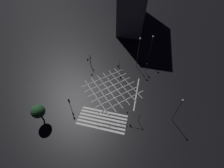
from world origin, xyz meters
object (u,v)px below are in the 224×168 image
object	(u,v)px
street_lamp_west	(139,46)
street_lamp_far	(179,108)
traffic_light_se_main	(132,114)
traffic_light_sw_main	(69,102)
traffic_light_nw_main	(90,59)
traffic_light_sw_cross	(69,102)
traffic_light_ne_cross	(147,66)
traffic_light_median_north	(119,65)
street_tree_near	(38,112)
street_lamp_east	(152,43)
traffic_light_nw_cross	(89,60)

from	to	relation	value
street_lamp_west	street_lamp_far	distance (m)	20.63
traffic_light_se_main	traffic_light_sw_main	bearing A→B (deg)	0.68
street_lamp_west	traffic_light_nw_main	bearing A→B (deg)	-167.16
traffic_light_sw_cross	street_lamp_west	xyz separation A→B (m)	(13.60, 20.35, 4.49)
traffic_light_ne_cross	traffic_light_median_north	bearing A→B (deg)	-80.00
traffic_light_se_main	street_tree_near	world-z (taller)	street_tree_near
street_lamp_west	traffic_light_sw_cross	bearing A→B (deg)	-123.75
traffic_light_median_north	traffic_light_ne_cross	distance (m)	8.36
traffic_light_nw_main	traffic_light_se_main	size ratio (longest dim) A/B	1.09
traffic_light_nw_main	street_lamp_far	size ratio (longest dim) A/B	0.48
street_lamp_east	street_tree_near	bearing A→B (deg)	-128.17
traffic_light_nw_main	street_lamp_far	distance (m)	28.89
traffic_light_nw_cross	traffic_light_sw_cross	world-z (taller)	traffic_light_nw_cross
traffic_light_nw_cross	traffic_light_sw_cross	size ratio (longest dim) A/B	1.03
traffic_light_sw_cross	traffic_light_sw_main	xyz separation A→B (m)	(-0.30, 0.42, -0.74)
traffic_light_nw_main	street_lamp_east	size ratio (longest dim) A/B	0.40
traffic_light_sw_main	traffic_light_median_north	xyz separation A→B (m)	(8.86, 16.09, 0.24)
traffic_light_median_north	street_lamp_east	bearing A→B (deg)	131.03
street_tree_near	street_lamp_far	bearing A→B (deg)	13.91
street_lamp_west	traffic_light_nw_cross	bearing A→B (deg)	-163.49
traffic_light_se_main	street_lamp_west	size ratio (longest dim) A/B	0.34
traffic_light_nw_cross	street_lamp_far	xyz separation A→B (m)	(25.09, -13.18, 1.79)
traffic_light_sw_cross	traffic_light_se_main	world-z (taller)	traffic_light_sw_cross
traffic_light_se_main	traffic_light_ne_cross	bearing A→B (deg)	-95.86
traffic_light_sw_cross	traffic_light_median_north	distance (m)	18.60
traffic_light_sw_cross	street_lamp_far	world-z (taller)	street_lamp_far
traffic_light_se_main	street_lamp_east	distance (m)	23.88
street_lamp_east	traffic_light_se_main	bearing A→B (deg)	-95.18
traffic_light_sw_main	traffic_light_median_north	world-z (taller)	traffic_light_median_north
traffic_light_median_north	street_lamp_west	distance (m)	8.07
traffic_light_sw_main	traffic_light_median_north	distance (m)	18.37
traffic_light_ne_cross	traffic_light_nw_cross	bearing A→B (deg)	-83.96
traffic_light_sw_cross	street_lamp_west	size ratio (longest dim) A/B	0.43
traffic_light_ne_cross	street_lamp_west	bearing A→B (deg)	-126.94
traffic_light_nw_main	traffic_light_sw_main	bearing A→B (deg)	-88.61
traffic_light_ne_cross	street_tree_near	size ratio (longest dim) A/B	0.69
traffic_light_nw_main	street_tree_near	xyz separation A→B (m)	(-4.45, -21.47, 1.23)
traffic_light_ne_cross	street_lamp_east	bearing A→B (deg)	176.81
traffic_light_sw_main	street_lamp_far	xyz separation A→B (m)	(24.66, 2.51, 2.72)
street_lamp_east	traffic_light_nw_main	bearing A→B (deg)	-158.93
traffic_light_nw_cross	street_tree_near	world-z (taller)	street_tree_near
traffic_light_nw_main	street_tree_near	size ratio (longest dim) A/B	0.69
traffic_light_ne_cross	street_lamp_west	distance (m)	6.31
traffic_light_sw_main	street_lamp_east	world-z (taller)	street_lamp_east
traffic_light_se_main	traffic_light_ne_cross	size ratio (longest dim) A/B	0.91
traffic_light_nw_cross	traffic_light_ne_cross	size ratio (longest dim) A/B	1.19
traffic_light_nw_cross	street_lamp_east	size ratio (longest dim) A/B	0.48
traffic_light_ne_cross	street_lamp_far	size ratio (longest dim) A/B	0.48
traffic_light_se_main	street_lamp_far	bearing A→B (deg)	-166.03
traffic_light_se_main	street_lamp_east	bearing A→B (deg)	-95.18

